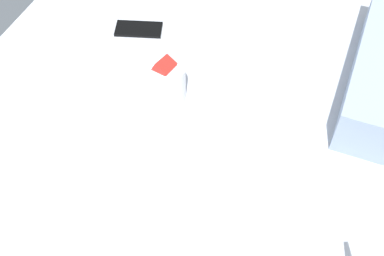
% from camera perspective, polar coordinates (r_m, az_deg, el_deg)
% --- Properties ---
extents(bed_mattress, '(1.80, 1.40, 0.18)m').
position_cam_1_polar(bed_mattress, '(1.31, 0.55, -5.03)').
color(bed_mattress, '#B7BCC6').
rests_on(bed_mattress, ground).
extents(snack_cup, '(0.09, 0.09, 0.13)m').
position_cam_1_polar(snack_cup, '(1.31, -2.69, 5.24)').
color(snack_cup, silver).
rests_on(snack_cup, bed_mattress).
extents(cell_phone, '(0.11, 0.15, 0.01)m').
position_cam_1_polar(cell_phone, '(1.55, -6.07, 11.10)').
color(cell_phone, black).
rests_on(cell_phone, bed_mattress).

